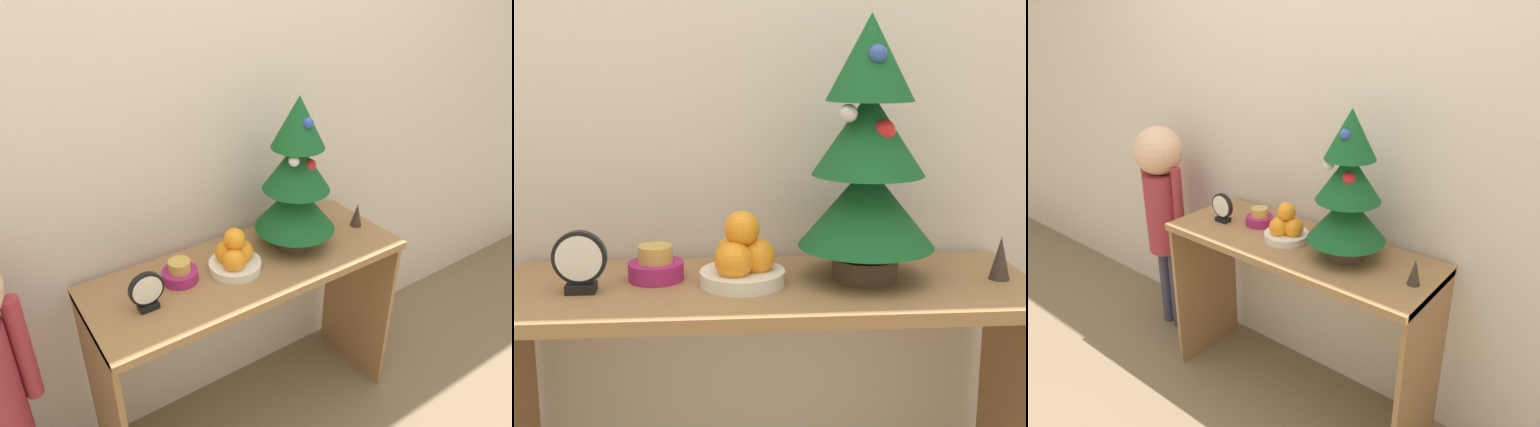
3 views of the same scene
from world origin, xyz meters
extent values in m
cube|color=beige|center=(0.00, 0.48, 1.25)|extent=(7.00, 0.05, 2.50)
cube|color=olive|center=(0.00, 0.22, 0.77)|extent=(1.18, 0.44, 0.03)
cube|color=olive|center=(-0.58, 0.22, 0.39)|extent=(0.02, 0.40, 0.78)
cube|color=olive|center=(0.58, 0.22, 0.39)|extent=(0.02, 0.40, 0.78)
cylinder|color=#4C3828|center=(0.22, 0.23, 0.81)|extent=(0.15, 0.15, 0.05)
cylinder|color=brown|center=(0.22, 0.23, 0.85)|extent=(0.02, 0.02, 0.04)
cone|color=#145123|center=(0.22, 0.23, 0.95)|extent=(0.30, 0.30, 0.18)
cone|color=#145123|center=(0.22, 0.23, 1.11)|extent=(0.25, 0.25, 0.18)
cone|color=#145123|center=(0.22, 0.23, 1.27)|extent=(0.19, 0.19, 0.18)
sphere|color=silver|center=(0.16, 0.18, 1.16)|extent=(0.04, 0.04, 0.04)
sphere|color=#2D4CA8|center=(0.25, 0.30, 1.01)|extent=(0.04, 0.04, 0.04)
sphere|color=red|center=(0.24, 0.20, 1.12)|extent=(0.05, 0.05, 0.05)
sphere|color=#2D4CA8|center=(0.22, 0.19, 1.28)|extent=(0.04, 0.04, 0.04)
cylinder|color=silver|center=(-0.06, 0.22, 0.80)|extent=(0.19, 0.19, 0.03)
sphere|color=orange|center=(-0.03, 0.22, 0.84)|extent=(0.08, 0.08, 0.08)
sphere|color=orange|center=(-0.08, 0.25, 0.84)|extent=(0.08, 0.08, 0.08)
sphere|color=orange|center=(-0.08, 0.19, 0.84)|extent=(0.08, 0.08, 0.08)
sphere|color=orange|center=(-0.06, 0.22, 0.91)|extent=(0.08, 0.08, 0.08)
cylinder|color=#9E2366|center=(-0.25, 0.26, 0.80)|extent=(0.12, 0.12, 0.04)
cylinder|color=gold|center=(-0.25, 0.26, 0.84)|extent=(0.08, 0.08, 0.04)
cube|color=black|center=(-0.41, 0.18, 0.79)|extent=(0.06, 0.04, 0.02)
cylinder|color=black|center=(-0.41, 0.18, 0.86)|extent=(0.11, 0.02, 0.11)
cylinder|color=white|center=(-0.41, 0.17, 0.86)|extent=(0.10, 0.00, 0.10)
cone|color=#382D23|center=(0.52, 0.21, 0.83)|extent=(0.05, 0.05, 0.10)
cylinder|color=#992D38|center=(-0.78, 0.23, 0.77)|extent=(0.05, 0.05, 0.36)
camera|label=1|loc=(-0.82, -1.05, 1.81)|focal=35.00mm
camera|label=2|loc=(-0.12, -1.29, 1.27)|focal=50.00mm
camera|label=3|loc=(1.12, -1.27, 1.69)|focal=35.00mm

